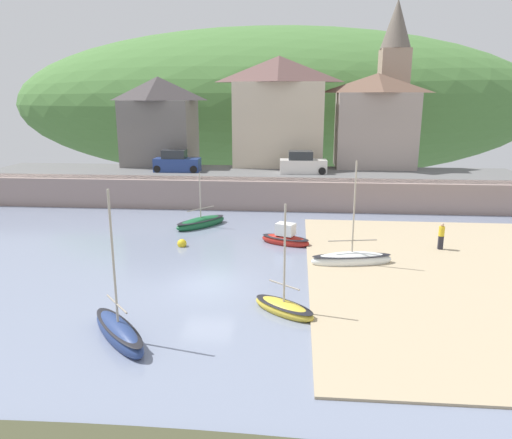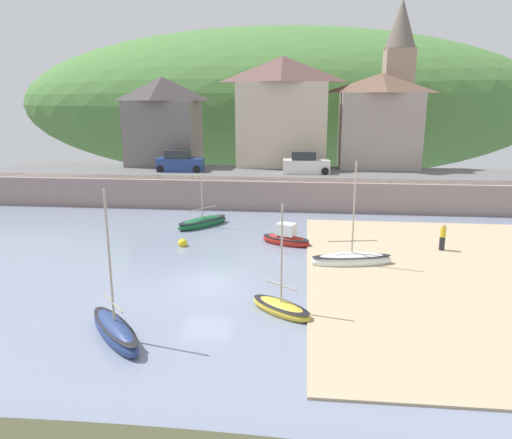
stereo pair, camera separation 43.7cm
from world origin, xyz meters
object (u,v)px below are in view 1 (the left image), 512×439
Objects in this scene: parked_car_by_wall at (303,164)px; mooring_buoy at (182,244)px; fishing_boat_green at (119,332)px; waterfront_building_centre at (279,111)px; sailboat_far_left at (285,238)px; waterfront_building_left at (160,121)px; church_with_spire at (393,81)px; person_on_slipway at (441,235)px; rowboat_small_beached at (201,223)px; dinghy_open_wooden at (352,259)px; parked_car_near_slipway at (177,163)px; waterfront_building_right at (376,120)px; sailboat_tall_mast at (284,307)px.

mooring_buoy is at bearing -119.68° from parked_car_by_wall.
fishing_boat_green is at bearing -107.79° from parked_car_by_wall.
waterfront_building_centre is 19.66m from sailboat_far_left.
waterfront_building_left is 23.66m from church_with_spire.
mooring_buoy is at bearing -178.23° from person_on_slipway.
fishing_boat_green reaches higher than rowboat_small_beached.
dinghy_open_wooden is 5.18m from sailboat_far_left.
parked_car_by_wall is at bearing -136.49° from church_with_spire.
parked_car_near_slipway is at bearing 148.17° from fishing_boat_green.
parked_car_near_slipway is 0.99× the size of parked_car_by_wall.
waterfront_building_left is 2.08× the size of rowboat_small_beached.
dinghy_open_wooden reaches higher than rowboat_small_beached.
waterfront_building_centre reaches higher than sailboat_far_left.
fishing_boat_green is 27.65m from parked_car_by_wall.
parked_car_by_wall is 16.62m from person_on_slipway.
sailboat_far_left is (12.93, -18.22, -6.36)m from waterfront_building_left.
parked_car_near_slipway reaches higher than person_on_slipway.
rowboat_small_beached is 0.68× the size of dinghy_open_wooden.
waterfront_building_right reaches higher than fishing_boat_green.
waterfront_building_right is at bearing 30.48° from parked_car_by_wall.
sailboat_far_left is (-10.07, -22.22, -10.18)m from church_with_spire.
person_on_slipway reaches higher than sailboat_far_left.
waterfront_building_centre is 22.55m from person_on_slipway.
parked_car_near_slipway is at bearing -59.12° from waterfront_building_left.
sailboat_far_left is at bearing 9.45° from mooring_buoy.
parked_car_by_wall is (7.08, 26.57, 2.88)m from fishing_boat_green.
rowboat_small_beached is 0.98× the size of parked_car_by_wall.
waterfront_building_left reaches higher than rowboat_small_beached.
parked_car_by_wall is at bearing -1.12° from parked_car_near_slipway.
waterfront_building_centre is 21.30m from mooring_buoy.
parked_car_near_slipway is (-4.28, 26.57, 2.88)m from fishing_boat_green.
waterfront_building_left is at bearing 159.36° from parked_car_by_wall.
waterfront_building_right is 20.90m from sailboat_far_left.
waterfront_building_centre is 1.18× the size of waterfront_building_right.
rowboat_small_beached is (-0.14, 16.57, -0.05)m from fishing_boat_green.
sailboat_far_left is 6.44m from mooring_buoy.
waterfront_building_left is 17.27m from rowboat_small_beached.
dinghy_open_wooden reaches higher than mooring_buoy.
waterfront_building_right is 1.44× the size of fishing_boat_green.
waterfront_building_centre reaches higher than rowboat_small_beached.
waterfront_building_centre reaches higher than parked_car_near_slipway.
parked_car_by_wall is (-6.84, -4.50, -3.62)m from waterfront_building_right.
person_on_slipway is (9.09, 9.37, 0.74)m from sailboat_tall_mast.
church_with_spire is at bearing 19.48° from waterfront_building_centre.
church_with_spire is at bearing 88.05° from person_on_slipway.
waterfront_building_left is 0.97× the size of waterfront_building_right.
sailboat_tall_mast is 7.25m from dinghy_open_wooden.
waterfront_building_right is at bearing 114.90° from fishing_boat_green.
parked_car_by_wall reaches higher than sailboat_far_left.
parked_car_by_wall is at bearing 63.19° from mooring_buoy.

